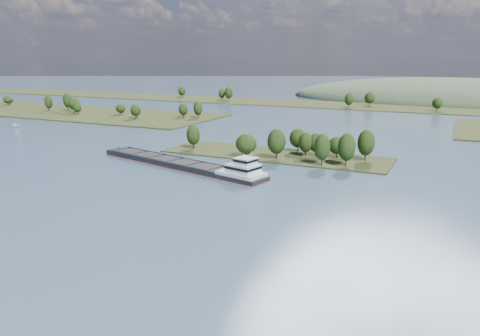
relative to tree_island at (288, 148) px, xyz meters
The scene contains 7 objects.
ground 59.06m from the tree_island, 96.69° to the right, with size 1800.00×1800.00×0.00m, color #3A4C65.
tree_island is the anchor object (origin of this frame).
left_bank 249.46m from the tree_island, 160.91° to the left, with size 300.00×80.00×15.66m.
back_shoreline 221.31m from the tree_island, 89.80° to the left, with size 900.00×60.00×15.52m.
hill_west 325.87m from the tree_island, 80.61° to the left, with size 320.00×160.00×44.00m, color #3A4A33.
cargo_barge 45.17m from the tree_island, 129.00° to the right, with size 83.29×30.29×11.29m.
motorboat 179.87m from the tree_island, behind, with size 2.52×6.69×2.58m, color silver.
Camera 1 is at (72.61, -8.16, 42.93)m, focal length 35.00 mm.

